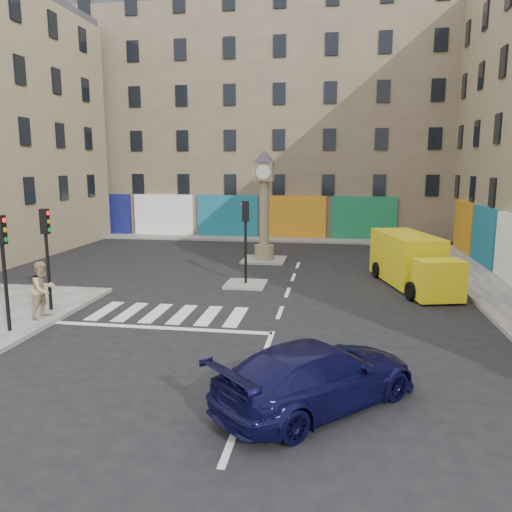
% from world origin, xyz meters
% --- Properties ---
extents(ground, '(120.00, 120.00, 0.00)m').
position_xyz_m(ground, '(0.00, 0.00, 0.00)').
color(ground, black).
rests_on(ground, ground).
extents(sidewalk_right, '(2.60, 30.00, 0.15)m').
position_xyz_m(sidewalk_right, '(8.70, 10.00, 0.07)').
color(sidewalk_right, gray).
rests_on(sidewalk_right, ground).
extents(sidewalk_far, '(32.00, 2.40, 0.15)m').
position_xyz_m(sidewalk_far, '(-4.00, 22.20, 0.07)').
color(sidewalk_far, gray).
rests_on(sidewalk_far, ground).
extents(island_near, '(1.80, 1.80, 0.12)m').
position_xyz_m(island_near, '(-2.00, 8.00, 0.06)').
color(island_near, gray).
rests_on(island_near, ground).
extents(island_far, '(2.40, 2.40, 0.12)m').
position_xyz_m(island_far, '(-2.00, 14.00, 0.06)').
color(island_far, gray).
rests_on(island_far, ground).
extents(building_far, '(32.00, 10.00, 17.00)m').
position_xyz_m(building_far, '(-4.00, 28.00, 8.50)').
color(building_far, '#7C6D52').
rests_on(building_far, ground).
extents(traffic_light_left_near, '(0.28, 0.22, 3.70)m').
position_xyz_m(traffic_light_left_near, '(-8.30, 0.20, 2.62)').
color(traffic_light_left_near, black).
rests_on(traffic_light_left_near, sidewalk_left).
extents(traffic_light_left_far, '(0.28, 0.22, 3.70)m').
position_xyz_m(traffic_light_left_far, '(-8.30, 2.60, 2.62)').
color(traffic_light_left_far, black).
rests_on(traffic_light_left_far, sidewalk_left).
extents(traffic_light_island, '(0.28, 0.22, 3.70)m').
position_xyz_m(traffic_light_island, '(-2.00, 8.00, 2.59)').
color(traffic_light_island, black).
rests_on(traffic_light_island, island_near).
extents(clock_pillar, '(1.20, 1.20, 6.10)m').
position_xyz_m(clock_pillar, '(-2.00, 14.00, 3.55)').
color(clock_pillar, '#8A7C5A').
rests_on(clock_pillar, island_far).
extents(navy_sedan, '(5.07, 5.08, 1.48)m').
position_xyz_m(navy_sedan, '(1.62, -3.11, 0.74)').
color(navy_sedan, black).
rests_on(navy_sedan, ground).
extents(yellow_van, '(3.35, 6.56, 2.29)m').
position_xyz_m(yellow_van, '(5.36, 9.07, 1.14)').
color(yellow_van, yellow).
rests_on(yellow_van, ground).
extents(pedestrian_tan, '(0.94, 1.10, 1.97)m').
position_xyz_m(pedestrian_tan, '(-8.00, 1.72, 1.13)').
color(pedestrian_tan, tan).
rests_on(pedestrian_tan, sidewalk_left).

